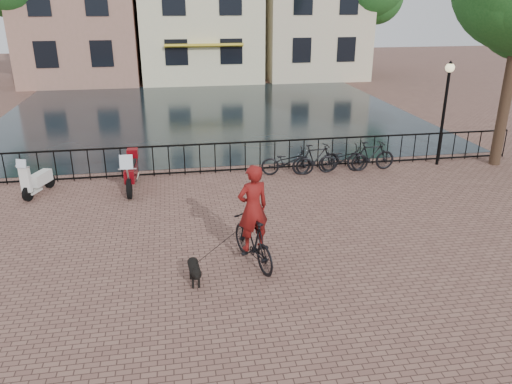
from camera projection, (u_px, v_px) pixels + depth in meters
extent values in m
plane|color=brown|center=(283.00, 310.00, 9.28)|extent=(100.00, 100.00, 0.00)
plane|color=black|center=(208.00, 113.00, 25.16)|extent=(20.00, 20.00, 0.00)
cube|color=black|center=(230.00, 143.00, 16.26)|extent=(20.00, 0.05, 0.05)
cube|color=black|center=(230.00, 170.00, 16.59)|extent=(20.00, 0.05, 0.05)
cube|color=gold|center=(204.00, 46.00, 31.65)|extent=(5.00, 0.60, 0.15)
cylinder|color=black|center=(18.00, 37.00, 31.18)|extent=(0.36, 0.36, 6.30)
cylinder|color=black|center=(509.00, 83.00, 16.42)|extent=(0.36, 0.36, 5.60)
cylinder|color=black|center=(366.00, 35.00, 34.89)|extent=(0.36, 0.36, 5.95)
cylinder|color=black|center=(443.00, 119.00, 16.82)|extent=(0.10, 0.10, 3.20)
sphere|color=beige|center=(450.00, 68.00, 16.20)|extent=(0.30, 0.30, 0.30)
imported|color=black|center=(253.00, 240.00, 10.68)|extent=(1.07, 2.01, 1.16)
imported|color=maroon|center=(253.00, 200.00, 10.35)|extent=(0.95, 0.76, 2.27)
imported|color=black|center=(288.00, 162.00, 16.19)|extent=(1.78, 0.82, 0.90)
imported|color=black|center=(316.00, 159.00, 16.33)|extent=(1.71, 0.71, 1.00)
imported|color=black|center=(343.00, 159.00, 16.49)|extent=(1.72, 0.62, 0.90)
imported|color=black|center=(371.00, 156.00, 16.63)|extent=(1.68, 0.52, 1.00)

